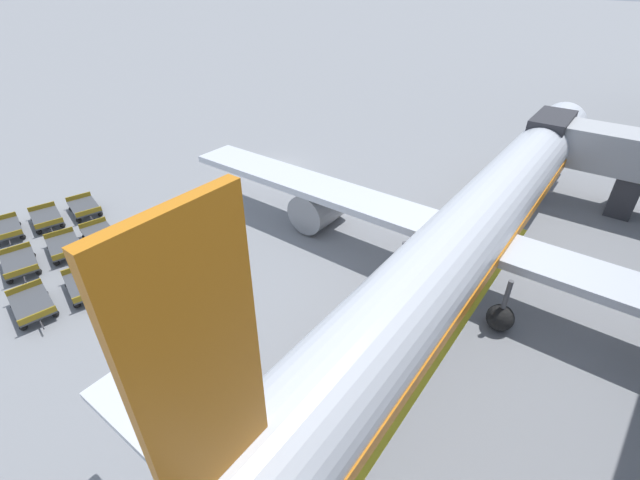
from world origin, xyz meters
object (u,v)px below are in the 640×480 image
(baggage_dolly_row_near_col_c, at_px, (32,305))
(baggage_dolly_row_near_col_b, at_px, (20,263))
(baggage_dolly_row_mid_b_col_b, at_px, (100,235))
(baggage_dolly_row_mid_a_col_a, at_px, (46,218))
(airplane, at_px, (480,222))
(baggage_dolly_row_mid_b_col_c, at_px, (130,269))
(baggage_dolly_row_mid_a_col_b, at_px, (64,247))
(baggage_dolly_row_mid_b_col_a, at_px, (85,207))
(baggage_dolly_row_near_col_a, at_px, (6,230))
(baggage_dolly_row_mid_a_col_c, at_px, (85,285))

(baggage_dolly_row_near_col_c, bearing_deg, baggage_dolly_row_near_col_b, 169.22)
(baggage_dolly_row_near_col_c, height_order, baggage_dolly_row_mid_b_col_b, same)
(baggage_dolly_row_mid_a_col_a, relative_size, baggage_dolly_row_mid_b_col_b, 1.00)
(baggage_dolly_row_mid_b_col_b, bearing_deg, baggage_dolly_row_near_col_c, -53.51)
(airplane, bearing_deg, baggage_dolly_row_mid_b_col_c, -138.38)
(airplane, xyz_separation_m, baggage_dolly_row_near_col_c, (-15.23, -17.61, -3.05))
(airplane, relative_size, baggage_dolly_row_mid_b_col_b, 11.19)
(airplane, distance_m, baggage_dolly_row_mid_a_col_a, 27.85)
(baggage_dolly_row_mid_b_col_c, bearing_deg, baggage_dolly_row_mid_b_col_b, 173.71)
(baggage_dolly_row_near_col_c, distance_m, baggage_dolly_row_mid_b_col_c, 4.90)
(baggage_dolly_row_mid_a_col_b, bearing_deg, baggage_dolly_row_near_col_b, -93.06)
(baggage_dolly_row_mid_b_col_a, bearing_deg, baggage_dolly_row_near_col_a, -99.16)
(baggage_dolly_row_mid_b_col_a, height_order, baggage_dolly_row_mid_b_col_c, same)
(baggage_dolly_row_near_col_b, bearing_deg, baggage_dolly_row_mid_a_col_a, 145.03)
(baggage_dolly_row_mid_a_col_b, xyz_separation_m, baggage_dolly_row_mid_a_col_c, (4.69, -0.79, 0.00))
(baggage_dolly_row_mid_b_col_a, bearing_deg, baggage_dolly_row_mid_b_col_b, -12.05)
(airplane, distance_m, baggage_dolly_row_mid_a_col_b, 24.42)
(baggage_dolly_row_mid_b_col_b, distance_m, baggage_dolly_row_mid_b_col_c, 4.83)
(baggage_dolly_row_near_col_b, distance_m, baggage_dolly_row_mid_b_col_a, 6.78)
(baggage_dolly_row_mid_a_col_a, distance_m, baggage_dolly_row_mid_b_col_a, 2.43)
(baggage_dolly_row_mid_b_col_a, distance_m, baggage_dolly_row_mid_b_col_b, 4.59)
(baggage_dolly_row_mid_b_col_a, bearing_deg, baggage_dolly_row_mid_a_col_a, -99.17)
(baggage_dolly_row_mid_b_col_b, bearing_deg, baggage_dolly_row_mid_a_col_c, -33.45)
(baggage_dolly_row_near_col_b, xyz_separation_m, baggage_dolly_row_mid_a_col_c, (4.82, 1.65, 0.00))
(baggage_dolly_row_mid_a_col_b, bearing_deg, baggage_dolly_row_mid_a_col_a, 172.04)
(baggage_dolly_row_near_col_b, height_order, baggage_dolly_row_mid_b_col_a, same)
(baggage_dolly_row_near_col_a, xyz_separation_m, baggage_dolly_row_near_col_b, (4.77, -0.74, 0.00))
(airplane, height_order, baggage_dolly_row_mid_a_col_a, airplane)
(baggage_dolly_row_near_col_b, relative_size, baggage_dolly_row_near_col_c, 1.01)
(baggage_dolly_row_mid_b_col_b, bearing_deg, baggage_dolly_row_mid_b_col_a, 167.95)
(airplane, bearing_deg, baggage_dolly_row_near_col_a, -146.76)
(baggage_dolly_row_mid_b_col_c, bearing_deg, baggage_dolly_row_mid_a_col_a, -174.65)
(airplane, distance_m, baggage_dolly_row_mid_b_col_b, 22.97)
(baggage_dolly_row_mid_a_col_b, relative_size, baggage_dolly_row_mid_a_col_c, 1.00)
(baggage_dolly_row_near_col_c, distance_m, baggage_dolly_row_mid_a_col_b, 5.42)
(baggage_dolly_row_near_col_a, distance_m, baggage_dolly_row_near_col_c, 9.35)
(baggage_dolly_row_mid_a_col_a, relative_size, baggage_dolly_row_mid_b_col_c, 1.00)
(baggage_dolly_row_near_col_c, relative_size, baggage_dolly_row_mid_b_col_a, 0.99)
(baggage_dolly_row_mid_a_col_c, bearing_deg, baggage_dolly_row_near_col_a, -174.59)
(baggage_dolly_row_near_col_c, bearing_deg, baggage_dolly_row_mid_b_col_a, 143.25)
(baggage_dolly_row_mid_b_col_a, distance_m, baggage_dolly_row_mid_b_col_c, 9.41)
(baggage_dolly_row_mid_a_col_a, distance_m, baggage_dolly_row_mid_a_col_c, 9.32)
(baggage_dolly_row_mid_a_col_c, xyz_separation_m, baggage_dolly_row_mid_b_col_c, (0.47, 2.33, 0.00))
(baggage_dolly_row_mid_b_col_c, bearing_deg, baggage_dolly_row_mid_a_col_c, -101.32)
(baggage_dolly_row_mid_a_col_a, height_order, baggage_dolly_row_mid_b_col_c, same)
(baggage_dolly_row_near_col_c, distance_m, baggage_dolly_row_mid_b_col_a, 10.55)
(baggage_dolly_row_near_col_a, height_order, baggage_dolly_row_mid_a_col_b, same)
(baggage_dolly_row_mid_b_col_b, height_order, baggage_dolly_row_mid_b_col_c, same)
(baggage_dolly_row_mid_a_col_a, bearing_deg, airplane, 29.63)
(baggage_dolly_row_near_col_c, bearing_deg, baggage_dolly_row_mid_a_col_c, 81.52)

